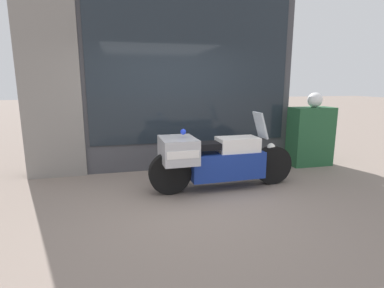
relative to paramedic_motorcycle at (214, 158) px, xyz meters
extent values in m
plane|color=gray|center=(-0.51, -0.47, -0.52)|extent=(60.00, 60.00, 0.00)
cube|color=#424247|center=(-0.51, 1.53, 1.55)|extent=(5.23, 0.40, 4.15)
cube|color=gray|center=(-2.60, 1.55, 1.55)|extent=(1.03, 0.55, 4.15)
cube|color=#1E262D|center=(-0.02, 1.31, 1.60)|extent=(3.97, 0.02, 3.15)
cube|color=slate|center=(-0.06, 1.54, -0.25)|extent=(3.75, 0.30, 0.55)
cube|color=silver|center=(-0.06, 1.68, 0.60)|extent=(3.75, 0.02, 1.19)
cube|color=beige|center=(-0.06, 1.54, 1.19)|extent=(3.75, 0.30, 0.02)
cube|color=navy|center=(-1.36, 1.54, 1.23)|extent=(0.18, 0.04, 0.06)
cube|color=#195623|center=(-0.50, 1.54, 1.23)|extent=(0.18, 0.04, 0.06)
cube|color=#C68E19|center=(0.37, 1.54, 1.23)|extent=(0.18, 0.04, 0.06)
cube|color=black|center=(1.24, 1.54, 1.23)|extent=(0.18, 0.04, 0.06)
cube|color=red|center=(-0.92, 1.47, 0.16)|extent=(0.19, 0.01, 0.27)
cube|color=#2866B7|center=(0.79, 1.47, 0.16)|extent=(0.19, 0.03, 0.27)
cylinder|color=black|center=(1.07, 0.03, -0.19)|extent=(0.67, 0.16, 0.66)
cylinder|color=black|center=(-0.72, -0.02, -0.19)|extent=(0.67, 0.16, 0.66)
cube|color=navy|center=(0.22, 0.01, -0.12)|extent=(1.23, 0.47, 0.43)
cube|color=white|center=(0.41, 0.01, 0.19)|extent=(0.68, 0.41, 0.26)
cube|color=black|center=(-0.06, 0.00, 0.22)|extent=(0.72, 0.35, 0.10)
cube|color=#B7B7BC|center=(-0.59, -0.02, 0.18)|extent=(0.55, 0.70, 0.38)
cube|color=white|center=(-0.59, -0.02, 0.18)|extent=(0.50, 0.71, 0.11)
cube|color=#B2BCC6|center=(0.81, 0.02, 0.51)|extent=(0.17, 0.31, 0.44)
sphere|color=white|center=(1.03, 0.03, 0.12)|extent=(0.14, 0.14, 0.14)
sphere|color=blue|center=(-0.50, -0.02, 0.46)|extent=(0.09, 0.09, 0.09)
cube|color=#235633|center=(2.44, 0.96, 0.09)|extent=(0.87, 0.46, 1.22)
sphere|color=white|center=(2.49, 0.97, 0.85)|extent=(0.30, 0.30, 0.30)
camera|label=1|loc=(-1.46, -4.46, 1.20)|focal=28.00mm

